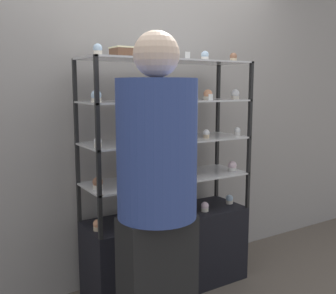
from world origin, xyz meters
name	(u,v)px	position (x,y,z in m)	size (l,w,h in m)	color
ground_plane	(168,288)	(0.00, 0.00, 0.00)	(20.00, 20.00, 0.00)	brown
back_wall	(144,113)	(0.00, 0.35, 1.30)	(8.00, 0.05, 2.60)	gray
display_base	(168,252)	(0.00, 0.00, 0.29)	(1.23, 0.40, 0.58)	black
display_riser_lower	(168,180)	(0.00, 0.00, 0.84)	(1.23, 0.40, 0.28)	black
display_riser_middle	(168,142)	(0.00, 0.00, 1.11)	(1.23, 0.40, 0.28)	black
display_riser_upper	(168,103)	(0.00, 0.00, 1.39)	(1.23, 0.40, 0.28)	black
display_riser_top	(168,63)	(0.00, 0.00, 1.67)	(1.23, 0.40, 0.28)	black
layer_cake_centerpiece	(160,170)	(-0.06, 0.02, 0.91)	(0.17, 0.17, 0.11)	#C66660
sheet_cake_frosted	(131,53)	(-0.29, 0.00, 1.72)	(0.25, 0.14, 0.07)	brown
cupcake_0	(98,225)	(-0.56, -0.04, 0.61)	(0.06, 0.06, 0.07)	#CCB28C
cupcake_1	(140,218)	(-0.27, -0.06, 0.61)	(0.06, 0.06, 0.07)	#CCB28C
cupcake_2	(172,211)	(0.01, -0.04, 0.61)	(0.06, 0.06, 0.07)	white
cupcake_3	(205,207)	(0.27, -0.09, 0.61)	(0.06, 0.06, 0.07)	beige
cupcake_4	(229,199)	(0.55, -0.04, 0.61)	(0.06, 0.06, 0.07)	beige
price_tag_0	(146,226)	(-0.29, -0.18, 0.60)	(0.04, 0.00, 0.04)	white
cupcake_5	(98,183)	(-0.55, -0.03, 0.89)	(0.07, 0.07, 0.08)	beige
cupcake_6	(232,166)	(0.54, -0.08, 0.89)	(0.07, 0.07, 0.08)	white
price_tag_1	(158,183)	(-0.19, -0.18, 0.88)	(0.04, 0.00, 0.04)	white
cupcake_7	(98,143)	(-0.57, -0.10, 1.16)	(0.05, 0.05, 0.06)	beige
cupcake_8	(138,139)	(-0.29, -0.10, 1.16)	(0.05, 0.05, 0.06)	#CCB28C
cupcake_9	(174,136)	(0.01, -0.07, 1.16)	(0.05, 0.05, 0.06)	#CCB28C
cupcake_10	(206,134)	(0.27, -0.09, 1.16)	(0.05, 0.05, 0.06)	#CCB28C
cupcake_11	(237,132)	(0.56, -0.10, 1.16)	(0.05, 0.05, 0.06)	white
price_tag_2	(128,144)	(-0.41, -0.18, 1.15)	(0.04, 0.00, 0.04)	white
cupcake_12	(96,97)	(-0.57, -0.09, 1.44)	(0.06, 0.06, 0.07)	beige
cupcake_13	(134,96)	(-0.29, -0.05, 1.44)	(0.06, 0.06, 0.07)	white
cupcake_14	(173,95)	(0.00, -0.06, 1.44)	(0.06, 0.06, 0.07)	beige
cupcake_15	(208,95)	(0.28, -0.09, 1.44)	(0.06, 0.06, 0.07)	beige
cupcake_16	(235,95)	(0.56, -0.07, 1.44)	(0.06, 0.06, 0.07)	beige
price_tag_3	(211,97)	(0.24, -0.18, 1.43)	(0.04, 0.00, 0.04)	white
cupcake_17	(98,50)	(-0.56, -0.10, 1.72)	(0.05, 0.05, 0.07)	beige
cupcake_18	(171,54)	(-0.01, -0.06, 1.72)	(0.05, 0.05, 0.07)	beige
cupcake_19	(205,56)	(0.28, -0.05, 1.72)	(0.05, 0.05, 0.07)	white
cupcake_20	(233,58)	(0.55, -0.04, 1.72)	(0.05, 0.05, 0.07)	#CCB28C
price_tag_4	(188,55)	(0.04, -0.18, 1.71)	(0.04, 0.00, 0.04)	white
customer_figure	(157,194)	(-0.46, -0.63, 0.95)	(0.42, 0.42, 1.78)	black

